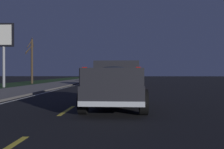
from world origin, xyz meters
name	(u,v)px	position (x,y,z in m)	size (l,w,h in m)	color
ground	(106,86)	(27.00, 0.00, 0.00)	(144.00, 144.00, 0.00)	black
sidewalk_shoulder	(53,85)	(27.00, 5.70, 0.06)	(108.00, 4.00, 0.12)	slate
grass_verge	(7,85)	(27.00, 10.70, 0.00)	(108.00, 6.00, 0.01)	#1E3819
lane_markings	(87,84)	(29.64, 2.47, 0.00)	(108.97, 3.54, 0.01)	yellow
pickup_truck	(116,83)	(9.51, -1.75, 0.98)	(5.45, 2.33, 1.87)	#232328
sedan_black	(91,78)	(28.41, 1.73, 0.78)	(4.43, 2.06, 1.54)	black
sedan_red	(121,79)	(24.12, -1.65, 0.78)	(4.43, 2.07, 1.54)	maroon
sedan_blue	(100,77)	(38.37, 1.74, 0.78)	(4.43, 2.06, 1.54)	navy
sedan_white	(122,77)	(39.28, -1.55, 0.78)	(4.45, 2.10, 1.54)	silver
gas_price_sign	(4,40)	(23.23, 9.31, 4.46)	(0.27, 1.90, 6.01)	#99999E
bare_tree_far	(32,60)	(31.84, 9.75, 3.00)	(2.07, 1.10, 5.82)	#423323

